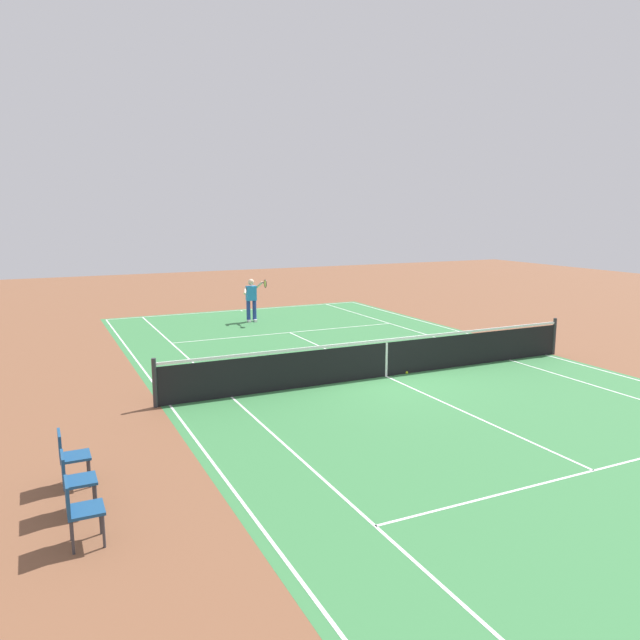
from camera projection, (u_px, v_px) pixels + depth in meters
ground_plane at (386, 376)px, 15.52m from camera, size 60.00×60.00×0.00m
court_slab at (386, 376)px, 15.52m from camera, size 24.20×11.40×0.00m
court_line_markings at (386, 376)px, 15.52m from camera, size 23.85×11.05×0.01m
tennis_net at (386, 358)px, 15.43m from camera, size 0.10×11.70×1.08m
tennis_player_near at (252, 298)px, 23.19m from camera, size 1.09×0.78×1.70m
tennis_ball at (407, 372)px, 15.76m from camera, size 0.07×0.07×0.07m
spectator_chair_0 at (78, 507)px, 7.54m from camera, size 0.44×0.44×0.88m
spectator_chair_1 at (73, 478)px, 8.37m from camera, size 0.44×0.44×0.88m
spectator_chair_2 at (69, 454)px, 9.20m from camera, size 0.44×0.44×0.88m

